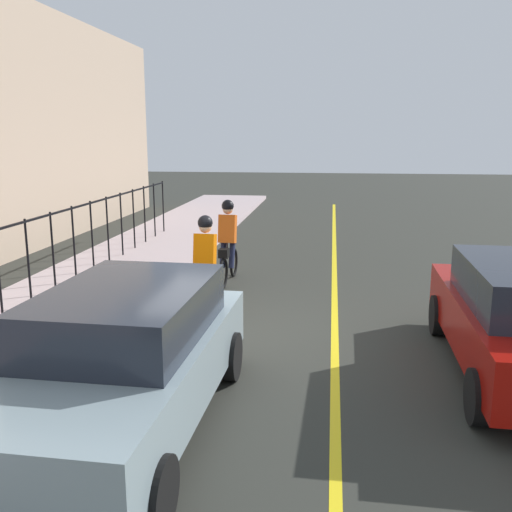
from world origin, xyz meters
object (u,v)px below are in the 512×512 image
object	(u,v)px
cyclist_follow	(206,267)
traffic_cone_near	(201,262)
parked_sedan_rear	(126,358)
traffic_cone_far	(164,292)
cyclist_lead	(228,242)

from	to	relation	value
cyclist_follow	traffic_cone_near	world-z (taller)	cyclist_follow
parked_sedan_rear	cyclist_follow	bearing A→B (deg)	-178.49
cyclist_follow	traffic_cone_near	bearing A→B (deg)	16.87
cyclist_follow	traffic_cone_far	distance (m)	1.33
parked_sedan_rear	traffic_cone_near	world-z (taller)	parked_sedan_rear
traffic_cone_far	parked_sedan_rear	bearing A→B (deg)	-168.42
cyclist_lead	traffic_cone_far	bearing A→B (deg)	154.62
cyclist_lead	parked_sedan_rear	distance (m)	6.37
traffic_cone_near	traffic_cone_far	bearing A→B (deg)	175.73
cyclist_follow	parked_sedan_rear	distance (m)	3.97
cyclist_lead	parked_sedan_rear	xyz separation A→B (m)	(-6.36, -0.03, -0.09)
cyclist_follow	traffic_cone_far	bearing A→B (deg)	58.27
cyclist_lead	cyclist_follow	bearing A→B (deg)	-176.96
cyclist_follow	cyclist_lead	bearing A→B (deg)	3.04
cyclist_follow	traffic_cone_far	size ratio (longest dim) A/B	3.76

